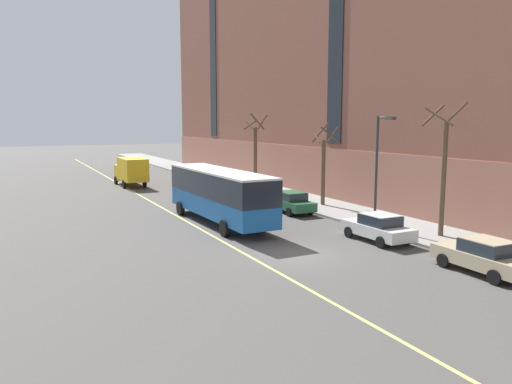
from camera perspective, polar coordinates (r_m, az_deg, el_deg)
The scene contains 13 objects.
ground_plane at distance 25.50m, azimuth 4.58°, elevation -7.07°, with size 260.00×260.00×0.00m, color #4C4947.
sidewalk at distance 33.29m, azimuth 15.84°, elevation -3.65°, with size 5.04×160.00×0.15m, color gray.
city_bus at distance 32.55m, azimuth -4.23°, elevation -0.08°, with size 3.02×12.05×3.54m.
parked_car_green_0 at distance 36.84m, azimuth 3.93°, elevation -1.14°, with size 2.00×4.74×1.56m.
parked_car_white_3 at distance 28.74m, azimuth 13.76°, elevation -3.95°, with size 2.07×4.45×1.56m.
parked_car_champagne_4 at distance 24.25m, azimuth 24.62°, elevation -6.67°, with size 2.09×4.50×1.56m.
parked_car_red_5 at distance 42.11m, azimuth -0.15°, elevation 0.03°, with size 1.99×4.37×1.56m.
box_truck at distance 53.19m, azimuth -14.08°, elevation 2.43°, with size 2.45×6.54×2.97m.
street_tree_mid_block at distance 30.15m, azimuth 20.60°, elevation 2.42°, with size 1.98×2.15×7.59m.
street_tree_far_uptown at distance 39.43m, azimuth 7.75°, elevation 3.22°, with size 1.84×1.84×6.50m.
street_tree_far_downtown at distance 49.89m, azimuth -0.08°, elevation 4.78°, with size 2.01×1.94×7.38m.
street_lamp at distance 31.22m, azimuth 13.90°, elevation 3.58°, with size 0.36×1.48×6.84m.
lane_centerline at distance 27.07m, azimuth -2.94°, elevation -6.16°, with size 0.16×140.00×0.01m, color #E0D66B.
Camera 1 is at (-12.65, -21.13, 6.62)m, focal length 35.00 mm.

